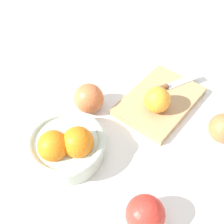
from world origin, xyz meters
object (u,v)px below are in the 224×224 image
(apple_front_left, at_px, (145,214))
(apple_back_center, at_px, (89,98))
(knife, at_px, (171,85))
(orange_on_board, at_px, (157,100))
(apple_front_right, at_px, (224,128))
(bowl, at_px, (66,145))
(cutting_board, at_px, (159,101))

(apple_front_left, height_order, apple_back_center, same)
(knife, bearing_deg, orange_on_board, -173.48)
(apple_back_center, height_order, apple_front_right, apple_back_center)
(bowl, bearing_deg, apple_front_left, -96.16)
(cutting_board, relative_size, apple_front_right, 3.17)
(knife, relative_size, apple_front_right, 2.00)
(cutting_board, bearing_deg, apple_back_center, 131.80)
(apple_front_left, xyz_separation_m, apple_back_center, (0.17, 0.29, 0.00))
(cutting_board, height_order, apple_back_center, apple_back_center)
(bowl, xyz_separation_m, cutting_board, (0.27, -0.09, -0.03))
(orange_on_board, xyz_separation_m, apple_front_left, (-0.26, -0.13, -0.02))
(bowl, distance_m, apple_back_center, 0.16)
(orange_on_board, relative_size, apple_back_center, 0.86)
(bowl, xyz_separation_m, apple_front_left, (-0.02, -0.23, -0.00))
(bowl, distance_m, cutting_board, 0.29)
(apple_front_left, bearing_deg, knife, 22.18)
(bowl, relative_size, cutting_board, 0.79)
(orange_on_board, distance_m, apple_back_center, 0.18)
(apple_front_left, relative_size, apple_front_right, 1.07)
(apple_back_center, bearing_deg, cutting_board, -48.20)
(bowl, xyz_separation_m, orange_on_board, (0.24, -0.10, 0.01))
(orange_on_board, relative_size, knife, 0.46)
(bowl, bearing_deg, apple_back_center, 20.80)
(knife, bearing_deg, apple_front_left, -157.82)
(bowl, distance_m, orange_on_board, 0.26)
(knife, height_order, apple_front_right, apple_front_right)
(bowl, relative_size, orange_on_board, 2.71)
(cutting_board, height_order, knife, knife)
(knife, bearing_deg, cutting_board, -178.71)
(apple_front_left, height_order, apple_front_right, apple_front_left)
(cutting_board, distance_m, apple_back_center, 0.19)
(cutting_board, relative_size, apple_front_left, 2.97)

